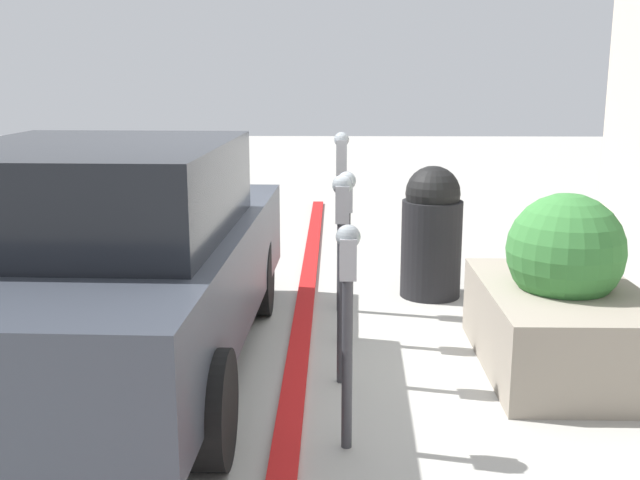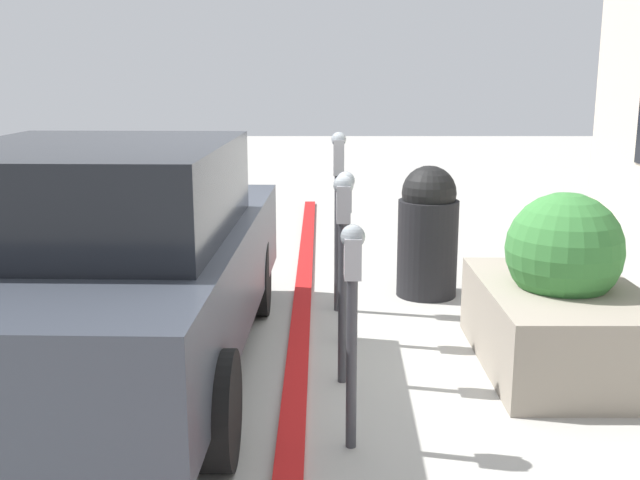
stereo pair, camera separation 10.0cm
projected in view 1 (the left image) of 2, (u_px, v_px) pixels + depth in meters
The scene contains 9 objects.
ground_plane at pixel (308, 361), 5.48m from camera, with size 40.00×40.00×0.00m, color #ADAAA3.
curb_strip at pixel (298, 359), 5.48m from camera, with size 13.50×0.16×0.04m.
parking_meter_nearest at pixel (348, 295), 4.04m from camera, with size 0.16×0.13×1.28m.
parking_meter_second at pixel (342, 242), 4.91m from camera, with size 0.16×0.13×1.43m.
parking_meter_middle at pixel (346, 227), 5.67m from camera, with size 0.17×0.14×1.35m.
parking_meter_fourth at pixel (341, 197), 6.43m from camera, with size 0.15×0.13×1.58m.
planter_box at pixel (562, 303), 5.27m from camera, with size 1.69×1.08×1.26m.
parked_car_front at pixel (106, 258), 5.09m from camera, with size 4.24×2.07×1.62m.
trash_bin at pixel (432, 232), 6.97m from camera, with size 0.56×0.56×1.24m.
Camera 1 is at (-5.15, -0.19, 2.07)m, focal length 42.00 mm.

